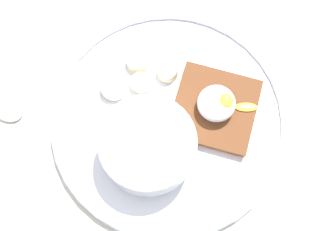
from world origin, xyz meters
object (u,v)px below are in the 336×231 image
Objects in this scene: oatmeal_bowl at (148,147)px; banana_slice_back at (167,72)px; toast_slice at (215,108)px; banana_slice_front at (113,88)px; banana_slice_right at (137,62)px; poached_egg at (218,103)px; banana_slice_left at (140,83)px.

banana_slice_back is (-0.05, 10.83, -2.07)cm from oatmeal_bowl.
banana_slice_back is (-7.05, 3.64, -0.06)cm from toast_slice.
banana_slice_front is 7.35cm from banana_slice_back.
oatmeal_bowl is at bearing -69.57° from banana_slice_right.
toast_slice is 3.53× the size of banana_slice_back.
banana_slice_back is (6.37, 3.68, 0.06)cm from banana_slice_front.
poached_egg is at bearing 0.30° from banana_slice_front.
toast_slice is at bearing 45.79° from oatmeal_bowl.
banana_slice_back is at bearing 152.67° from toast_slice.
toast_slice is 10.22cm from banana_slice_left.
oatmeal_bowl reaches higher than banana_slice_front.
poached_egg is 2.52× the size of banana_slice_back.
banana_slice_left is 3.84cm from banana_slice_back.
oatmeal_bowl is at bearing -134.78° from poached_egg.
banana_slice_left is at bearing -143.36° from banana_slice_back.
banana_slice_right is (-4.19, 0.56, -0.04)cm from banana_slice_back.
toast_slice is 12.00cm from banana_slice_right.
banana_slice_left is at bearing 110.14° from oatmeal_bowl.
toast_slice is 3.33× the size of banana_slice_left.
toast_slice is at bearing -7.61° from banana_slice_left.
banana_slice_right is (2.18, 4.24, 0.01)cm from banana_slice_front.
banana_slice_back is at bearing 153.46° from poached_egg.
oatmeal_bowl is 3.63× the size of banana_slice_right.
banana_slice_left is at bearing 172.39° from toast_slice.
toast_slice is at bearing -168.51° from poached_egg.
oatmeal_bowl is 3.78× the size of banana_slice_back.
poached_egg is 1.72× the size of banana_slice_front.
toast_slice and banana_slice_front have the same top height.
toast_slice is 7.93cm from banana_slice_back.
poached_egg is (0.17, 0.04, 2.08)cm from toast_slice.
oatmeal_bowl is 10.18cm from poached_egg.
banana_slice_back reaches higher than toast_slice.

